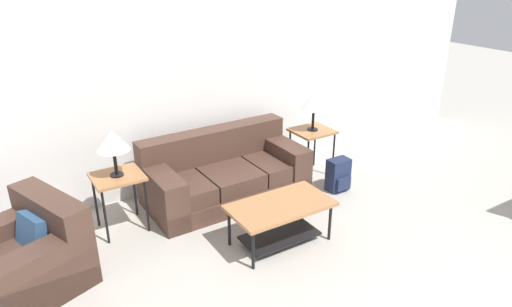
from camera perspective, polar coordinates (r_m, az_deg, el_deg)
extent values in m
cube|color=white|center=(5.97, -4.25, 8.93)|extent=(9.02, 0.06, 2.60)
cube|color=#4C3328|center=(5.71, -3.62, -4.59)|extent=(1.98, 0.95, 0.22)
cube|color=#4C3328|center=(5.35, -9.69, -4.40)|extent=(0.65, 0.84, 0.20)
cube|color=#4C3328|center=(5.60, -3.57, -2.77)|extent=(0.65, 0.84, 0.20)
cube|color=#4C3328|center=(5.91, 1.96, -1.27)|extent=(0.65, 0.84, 0.20)
cube|color=#4C3328|center=(5.76, -5.36, 1.20)|extent=(1.97, 0.29, 0.40)
cube|color=#4C3328|center=(5.32, -11.60, -5.09)|extent=(0.29, 0.92, 0.58)
cube|color=#4C3328|center=(6.04, 3.31, -1.06)|extent=(0.29, 0.92, 0.58)
cube|color=#4C3328|center=(4.73, -26.87, -12.58)|extent=(1.18, 1.22, 0.40)
cube|color=#4C3328|center=(4.63, -24.28, -6.99)|extent=(0.58, 1.00, 0.40)
cube|color=#4C3328|center=(4.98, -28.90, -10.08)|extent=(0.93, 0.55, 0.56)
cube|color=#4C3328|center=(4.41, -24.92, -13.69)|extent=(0.93, 0.55, 0.56)
cube|color=#33567F|center=(4.61, -26.31, -8.99)|extent=(0.29, 0.38, 0.36)
cube|color=#A87042|center=(4.70, 3.08, -6.50)|extent=(1.07, 0.59, 0.04)
cylinder|color=black|center=(4.44, -0.36, -11.99)|extent=(0.03, 0.03, 0.42)
cylinder|color=black|center=(4.92, 9.22, -8.46)|extent=(0.03, 0.03, 0.42)
cylinder|color=black|center=(4.78, -3.37, -9.18)|extent=(0.03, 0.03, 0.42)
cylinder|color=black|center=(5.23, 5.85, -6.20)|extent=(0.03, 0.03, 0.42)
cube|color=black|center=(4.89, 2.99, -10.18)|extent=(0.80, 0.42, 0.02)
cube|color=#A87042|center=(5.06, -16.96, -2.79)|extent=(0.52, 0.48, 0.03)
cylinder|color=black|center=(4.99, -18.31, -7.60)|extent=(0.03, 0.03, 0.62)
cylinder|color=black|center=(5.08, -13.52, -6.42)|extent=(0.03, 0.03, 0.62)
cylinder|color=black|center=(5.34, -19.42, -5.63)|extent=(0.03, 0.03, 0.62)
cylinder|color=black|center=(5.43, -14.93, -4.57)|extent=(0.03, 0.03, 0.62)
cube|color=#A87042|center=(6.16, 7.07, 2.81)|extent=(0.52, 0.48, 0.03)
cylinder|color=black|center=(6.01, 6.47, -1.06)|extent=(0.03, 0.03, 0.62)
cylinder|color=black|center=(6.27, 9.64, -0.18)|extent=(0.03, 0.03, 0.62)
cylinder|color=black|center=(6.30, 4.22, 0.22)|extent=(0.03, 0.03, 0.62)
cylinder|color=black|center=(6.55, 7.35, 1.01)|extent=(0.03, 0.03, 0.62)
cylinder|color=black|center=(5.05, -16.99, -2.54)|extent=(0.14, 0.14, 0.02)
cylinder|color=black|center=(4.99, -17.19, -1.03)|extent=(0.04, 0.04, 0.28)
cone|color=white|center=(4.90, -17.52, 1.58)|extent=(0.35, 0.35, 0.21)
cylinder|color=black|center=(6.15, 7.08, 3.02)|extent=(0.14, 0.14, 0.02)
cylinder|color=black|center=(6.10, 7.15, 4.31)|extent=(0.04, 0.04, 0.28)
cone|color=white|center=(6.03, 7.26, 6.50)|extent=(0.35, 0.35, 0.21)
cube|color=#1E2847|center=(5.95, 10.22, -2.61)|extent=(0.28, 0.18, 0.43)
cube|color=#1E2847|center=(5.92, 10.86, -3.74)|extent=(0.21, 0.05, 0.17)
cylinder|color=#1E2847|center=(5.97, 8.97, -2.21)|extent=(0.02, 0.02, 0.32)
cylinder|color=#1E2847|center=(6.06, 10.10, -1.87)|extent=(0.02, 0.02, 0.32)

